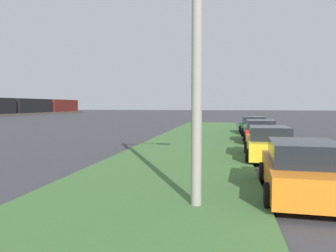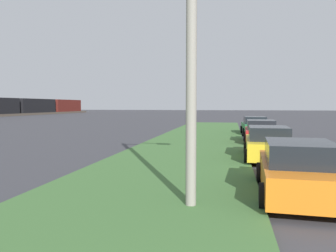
{
  "view_description": "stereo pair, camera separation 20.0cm",
  "coord_description": "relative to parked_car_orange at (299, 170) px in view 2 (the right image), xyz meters",
  "views": [
    {
      "loc": [
        -3.22,
        4.56,
        2.39
      ],
      "look_at": [
        15.75,
        8.01,
        1.16
      ],
      "focal_mm": 35.37,
      "sensor_mm": 36.0,
      "label": 1
    },
    {
      "loc": [
        -3.18,
        4.37,
        2.39
      ],
      "look_at": [
        15.75,
        8.01,
        1.16
      ],
      "focal_mm": 35.37,
      "sensor_mm": 36.0,
      "label": 2
    }
  ],
  "objects": [
    {
      "name": "parked_car_green",
      "position": [
        18.28,
        -0.11,
        0.0
      ],
      "size": [
        4.36,
        2.13,
        1.47
      ],
      "rotation": [
        0.0,
        0.0,
        0.03
      ],
      "color": "#1E6B38",
      "rests_on": "ground"
    },
    {
      "name": "grass_median",
      "position": [
        4.33,
        3.94,
        -0.66
      ],
      "size": [
        60.0,
        6.0,
        0.12
      ],
      "primitive_type": "cube",
      "color": "#3D6633",
      "rests_on": "ground"
    },
    {
      "name": "parked_car_yellow",
      "position": [
        5.86,
        0.15,
        0.0
      ],
      "size": [
        4.35,
        2.12,
        1.47
      ],
      "rotation": [
        0.0,
        0.0,
        -0.03
      ],
      "color": "gold",
      "rests_on": "ground"
    },
    {
      "name": "streetlight",
      "position": [
        -1.51,
        2.24,
        3.67
      ],
      "size": [
        0.38,
        2.87,
        7.5
      ],
      "color": "gray",
      "rests_on": "ground"
    },
    {
      "name": "parked_car_red",
      "position": [
        12.1,
        -0.06,
        0.0
      ],
      "size": [
        4.35,
        2.11,
        1.47
      ],
      "rotation": [
        0.0,
        0.0,
        -0.03
      ],
      "color": "red",
      "rests_on": "ground"
    },
    {
      "name": "parked_car_orange",
      "position": [
        0.0,
        0.0,
        0.0
      ],
      "size": [
        4.39,
        2.2,
        1.47
      ],
      "rotation": [
        0.0,
        0.0,
        -0.05
      ],
      "color": "orange",
      "rests_on": "ground"
    }
  ]
}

